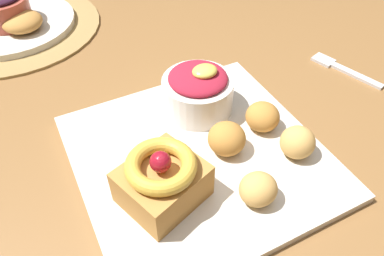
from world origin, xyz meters
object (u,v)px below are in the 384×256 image
fritter_middle (297,142)px  fork (341,68)px  fritter_extra (258,189)px  cake_slice (162,179)px  fritter_back (227,139)px  back_pastry (22,22)px  fritter_front (263,117)px  back_plate (9,24)px  berry_ramekin (198,91)px  front_plate (199,156)px  back_ramekin (2,7)px

fritter_middle → fork: size_ratio=0.35×
fritter_extra → fork: fritter_extra is taller
cake_slice → fork: cake_slice is taller
fritter_back → back_pastry: (-0.18, 0.42, 0.00)m
fork → fritter_front: bearing=89.7°
fritter_front → fritter_extra: size_ratio=1.04×
back_plate → fritter_front: bearing=-59.5°
berry_ramekin → fritter_middle: 0.15m
berry_ramekin → front_plate: bearing=-116.3°
berry_ramekin → fritter_front: berry_ramekin is taller
fritter_back → back_pastry: 0.46m
back_pastry → fritter_middle: bearing=-61.2°
fritter_front → fritter_extra: same height
back_pastry → cake_slice: bearing=-79.9°
back_ramekin → back_plate: bearing=71.5°
fritter_middle → back_plate: 0.59m
cake_slice → fritter_back: cake_slice is taller
fritter_back → berry_ramekin: bearing=86.7°
back_ramekin → fritter_back: bearing=-66.0°
fritter_extra → back_plate: 0.59m
back_ramekin → fritter_front: bearing=-58.9°
cake_slice → back_ramekin: bearing=102.0°
fritter_front → back_ramekin: bearing=121.1°
berry_ramekin → fritter_middle: size_ratio=2.25×
fritter_middle → fritter_back: 0.09m
fritter_middle → back_pastry: size_ratio=0.61×
front_plate → back_ramekin: bearing=110.9°
fritter_front → fritter_back: (-0.06, -0.01, 0.00)m
fritter_back → back_plate: bearing=113.4°
back_plate → fork: size_ratio=1.97×
fritter_front → fritter_extra: 0.12m
berry_ramekin → back_ramekin: size_ratio=1.01×
back_plate → fritter_back: bearing=-66.6°
fritter_middle → back_plate: size_ratio=0.18×
cake_slice → fritter_middle: bearing=-4.8°
berry_ramekin → back_ramekin: back_ramekin is taller
berry_ramekin → cake_slice: bearing=-131.8°
fritter_extra → back_ramekin: back_ramekin is taller
fritter_extra → back_pastry: size_ratio=0.61×
cake_slice → back_pastry: 0.46m
back_pastry → fork: back_pastry is taller
front_plate → cake_slice: bearing=-148.9°
back_ramekin → fork: bearing=-38.9°
fritter_back → fritter_extra: size_ratio=1.09×
back_pastry → fork: size_ratio=0.58×
front_plate → fritter_extra: size_ratio=6.83×
back_plate → fork: 0.62m
fritter_front → back_pastry: fritter_front is taller
back_pastry → fork: (0.46, -0.35, -0.03)m
cake_slice → fritter_back: (0.10, 0.03, -0.01)m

